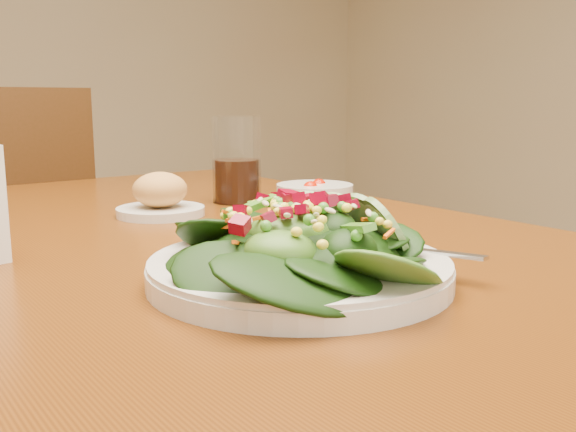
# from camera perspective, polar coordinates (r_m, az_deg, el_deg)

# --- Properties ---
(dining_table) EXTENTS (0.90, 1.40, 0.75)m
(dining_table) POSITION_cam_1_polar(r_m,az_deg,el_deg) (0.95, -8.86, -7.45)
(dining_table) COLOR #582A09
(dining_table) RESTS_ON ground_plane
(salad_plate) EXTENTS (0.31, 0.31, 0.09)m
(salad_plate) POSITION_cam_1_polar(r_m,az_deg,el_deg) (0.66, 1.77, -3.00)
(salad_plate) COLOR silver
(salad_plate) RESTS_ON dining_table
(bread_plate) EXTENTS (0.14, 0.14, 0.07)m
(bread_plate) POSITION_cam_1_polar(r_m,az_deg,el_deg) (1.06, -11.29, 1.59)
(bread_plate) COLOR silver
(bread_plate) RESTS_ON dining_table
(tomato_bowl) EXTENTS (0.14, 0.14, 0.04)m
(tomato_bowl) POSITION_cam_1_polar(r_m,az_deg,el_deg) (1.14, 2.39, 1.95)
(tomato_bowl) COLOR silver
(tomato_bowl) RESTS_ON dining_table
(drinking_glass) EXTENTS (0.09, 0.09, 0.16)m
(drinking_glass) POSITION_cam_1_polar(r_m,az_deg,el_deg) (1.17, -4.58, 4.47)
(drinking_glass) COLOR silver
(drinking_glass) RESTS_ON dining_table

